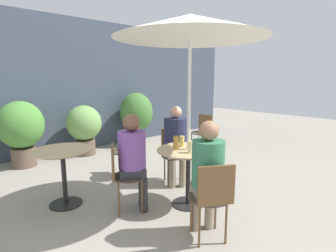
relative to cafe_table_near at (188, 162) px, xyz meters
The scene contains 20 objects.
ground_plane 0.59m from the cafe_table_near, 163.59° to the left, with size 20.00×20.00×0.00m, color gray.
storefront_wall 3.79m from the cafe_table_near, 90.83° to the left, with size 10.00×0.06×3.00m.
cafe_table_near is the anchor object (origin of this frame).
cafe_table_far 1.62m from the cafe_table_near, 139.02° to the left, with size 0.74×0.74×0.75m.
bistro_chair_0 0.85m from the cafe_table_near, 60.59° to the left, with size 0.47×0.48×0.85m.
bistro_chair_1 0.85m from the cafe_table_near, 150.59° to the left, with size 0.48×0.47×0.85m.
bistro_chair_2 0.85m from the cafe_table_near, 119.41° to the right, with size 0.47×0.48×0.85m.
bistro_chair_3 2.69m from the cafe_table_near, 37.57° to the left, with size 0.44×0.43×0.85m.
bistro_chair_4 1.40m from the cafe_table_near, 90.27° to the left, with size 0.43×0.43×0.85m.
seated_person_0 0.72m from the cafe_table_near, 60.59° to the left, with size 0.44×0.45×1.24m.
seated_person_1 0.72m from the cafe_table_near, 150.59° to the left, with size 0.42×0.41×1.23m.
seated_person_2 0.72m from the cafe_table_near, 119.41° to the right, with size 0.40×0.41×1.23m.
beer_glass_0 0.29m from the cafe_table_near, 28.90° to the right, with size 0.06×0.06×0.15m.
beer_glass_1 0.29m from the cafe_table_near, 77.82° to the left, with size 0.07×0.07×0.14m.
beer_glass_2 0.30m from the cafe_table_near, 137.29° to the left, with size 0.07×0.07×0.17m.
beer_glass_3 0.29m from the cafe_table_near, 127.66° to the right, with size 0.06×0.06×0.15m.
potted_plant_0 3.39m from the cafe_table_near, 111.72° to the left, with size 0.82×0.82×1.25m.
potted_plant_1 3.15m from the cafe_table_near, 90.56° to the left, with size 0.74×0.74×1.09m.
potted_plant_2 3.47m from the cafe_table_near, 66.82° to the left, with size 0.82×0.82×1.32m.
umbrella 1.66m from the cafe_table_near, 136.85° to the left, with size 1.85×1.85×2.39m.
Camera 1 is at (-2.28, -2.30, 1.63)m, focal length 28.00 mm.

